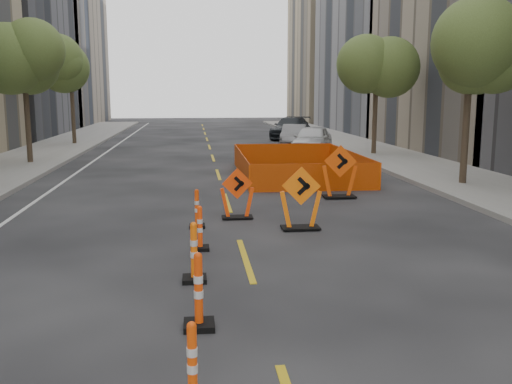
{
  "coord_description": "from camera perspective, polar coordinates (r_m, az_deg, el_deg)",
  "views": [
    {
      "loc": [
        -0.99,
        -6.86,
        3.26
      ],
      "look_at": [
        0.37,
        5.46,
        1.1
      ],
      "focal_mm": 40.0,
      "sensor_mm": 36.0,
      "label": 1
    }
  ],
  "objects": [
    {
      "name": "parked_car_near",
      "position": [
        31.09,
        5.66,
        5.24
      ],
      "size": [
        3.29,
        4.88,
        1.54
      ],
      "primitive_type": "imported",
      "rotation": [
        0.0,
        0.0,
        -0.36
      ],
      "color": "silver",
      "rests_on": "ground"
    },
    {
      "name": "channelizer_6",
      "position": [
        13.98,
        -5.93,
        -1.65
      ],
      "size": [
        0.38,
        0.38,
        0.96
      ],
      "primitive_type": null,
      "color": "#DD4009",
      "rests_on": "ground"
    },
    {
      "name": "bld_left_e",
      "position": [
        64.83,
        -21.36,
        15.19
      ],
      "size": [
        12.0,
        20.0,
        20.0
      ],
      "primitive_type": "cube",
      "color": "gray",
      "rests_on": "ground"
    },
    {
      "name": "bld_right_e",
      "position": [
        68.05,
        9.29,
        13.74
      ],
      "size": [
        12.0,
        14.0,
        16.0
      ],
      "primitive_type": "cube",
      "color": "tan",
      "rests_on": "ground"
    },
    {
      "name": "chevron_sign_right",
      "position": [
        17.96,
        8.38,
        2.02
      ],
      "size": [
        1.28,
        1.02,
        1.67
      ],
      "primitive_type": null,
      "rotation": [
        0.0,
        0.0,
        -0.36
      ],
      "color": "#DD4709",
      "rests_on": "ground"
    },
    {
      "name": "channelizer_3",
      "position": [
        8.07,
        -5.77,
        -9.78
      ],
      "size": [
        0.43,
        0.43,
        1.1
      ],
      "primitive_type": null,
      "color": "#DE3C09",
      "rests_on": "ground"
    },
    {
      "name": "parked_car_mid",
      "position": [
        35.84,
        3.81,
        5.7
      ],
      "size": [
        2.37,
        4.23,
        1.32
      ],
      "primitive_type": "imported",
      "rotation": [
        0.0,
        0.0,
        -0.26
      ],
      "color": "gray",
      "rests_on": "ground"
    },
    {
      "name": "chevron_sign_left",
      "position": [
        14.87,
        -1.89,
        -0.15
      ],
      "size": [
        0.96,
        0.65,
        1.34
      ],
      "primitive_type": null,
      "rotation": [
        0.0,
        0.0,
        0.13
      ],
      "color": "#F23F0A",
      "rests_on": "ground"
    },
    {
      "name": "tree_l_c",
      "position": [
        27.89,
        -22.21,
        11.77
      ],
      "size": [
        2.8,
        2.8,
        5.95
      ],
      "color": "#382B1E",
      "rests_on": "ground"
    },
    {
      "name": "tree_l_d",
      "position": [
        37.61,
        -18.04,
        11.33
      ],
      "size": [
        2.8,
        2.8,
        5.95
      ],
      "color": "#382B1E",
      "rests_on": "ground"
    },
    {
      "name": "tree_r_b",
      "position": [
        21.11,
        20.65,
        12.7
      ],
      "size": [
        2.8,
        2.8,
        5.95
      ],
      "color": "#382B1E",
      "rests_on": "ground"
    },
    {
      "name": "ground_plane",
      "position": [
        7.66,
        1.81,
        -15.31
      ],
      "size": [
        140.0,
        140.0,
        0.0
      ],
      "primitive_type": "plane",
      "color": "black"
    },
    {
      "name": "bld_right_d",
      "position": [
        50.83,
        15.16,
        17.17
      ],
      "size": [
        12.0,
        18.0,
        20.0
      ],
      "primitive_type": "cube",
      "color": "gray",
      "rests_on": "ground"
    },
    {
      "name": "channelizer_4",
      "position": [
        10.01,
        -6.22,
        -5.97
      ],
      "size": [
        0.42,
        0.42,
        1.07
      ],
      "primitive_type": null,
      "color": "#F5610A",
      "rests_on": "ground"
    },
    {
      "name": "channelizer_5",
      "position": [
        12.0,
        -5.63,
        -3.6
      ],
      "size": [
        0.37,
        0.37,
        0.95
      ],
      "primitive_type": null,
      "color": "#FD400A",
      "rests_on": "ground"
    },
    {
      "name": "channelizer_2",
      "position": [
        6.23,
        -6.39,
        -16.76
      ],
      "size": [
        0.37,
        0.37,
        0.94
      ],
      "primitive_type": null,
      "color": "#E44409",
      "rests_on": "ground"
    },
    {
      "name": "safety_fence",
      "position": [
        22.82,
        4.08,
        2.84
      ],
      "size": [
        4.52,
        7.61,
        0.94
      ],
      "primitive_type": null,
      "rotation": [
        0.0,
        0.0,
        -0.01
      ],
      "color": "#D6460B",
      "rests_on": "ground"
    },
    {
      "name": "parked_car_far",
      "position": [
        41.16,
        3.52,
        6.4
      ],
      "size": [
        4.04,
        5.8,
        1.56
      ],
      "primitive_type": "imported",
      "rotation": [
        0.0,
        0.0,
        -0.38
      ],
      "color": "black",
      "rests_on": "ground"
    },
    {
      "name": "sidewalk_right",
      "position": [
        21.58,
        21.35,
        0.71
      ],
      "size": [
        4.0,
        90.0,
        0.15
      ],
      "primitive_type": "cube",
      "color": "gray",
      "rests_on": "ground"
    },
    {
      "name": "chevron_sign_center",
      "position": [
        13.7,
        4.5,
        -0.64
      ],
      "size": [
        1.12,
        0.81,
        1.53
      ],
      "primitive_type": null,
      "rotation": [
        0.0,
        0.0,
        -0.21
      ],
      "color": "orange",
      "rests_on": "ground"
    },
    {
      "name": "tree_r_c",
      "position": [
        30.37,
        11.97,
        12.06
      ],
      "size": [
        2.8,
        2.8,
        5.95
      ],
      "color": "#382B1E",
      "rests_on": "ground"
    }
  ]
}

